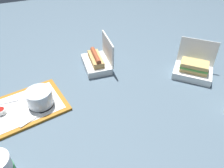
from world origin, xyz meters
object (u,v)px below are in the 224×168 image
at_px(food_tray, 24,108).
at_px(clamshell_sandwich_center, 193,69).
at_px(plastic_fork, 6,102).
at_px(cake_container, 40,98).
at_px(clamshell_hotdog_corner, 97,61).
at_px(ketchup_cup, 1,111).

relative_size(food_tray, clamshell_sandwich_center, 1.52).
height_order(plastic_fork, clamshell_sandwich_center, clamshell_sandwich_center).
distance_m(cake_container, plastic_fork, 0.17).
height_order(plastic_fork, clamshell_hotdog_corner, clamshell_hotdog_corner).
relative_size(food_tray, ketchup_cup, 10.28).
distance_m(ketchup_cup, clamshell_sandwich_center, 0.99).
relative_size(cake_container, ketchup_cup, 2.98).
height_order(food_tray, clamshell_sandwich_center, clamshell_sandwich_center).
xyz_separation_m(cake_container, clamshell_sandwich_center, (0.81, -0.07, -0.01)).
height_order(clamshell_hotdog_corner, clamshell_sandwich_center, clamshell_hotdog_corner).
distance_m(cake_container, ketchup_cup, 0.17).
height_order(cake_container, plastic_fork, cake_container).
distance_m(ketchup_cup, clamshell_hotdog_corner, 0.56).
distance_m(food_tray, clamshell_hotdog_corner, 0.47).
relative_size(cake_container, clamshell_hotdog_corner, 0.54).
bearing_deg(ketchup_cup, plastic_fork, 71.05).
height_order(cake_container, ketchup_cup, cake_container).
distance_m(plastic_fork, clamshell_sandwich_center, 0.97).
bearing_deg(clamshell_sandwich_center, food_tray, 174.51).
xyz_separation_m(ketchup_cup, clamshell_sandwich_center, (0.98, -0.08, 0.02)).
bearing_deg(cake_container, clamshell_hotdog_corner, 30.46).
bearing_deg(plastic_fork, ketchup_cup, -107.04).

